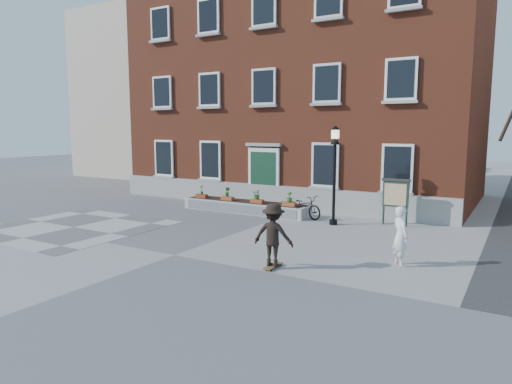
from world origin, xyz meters
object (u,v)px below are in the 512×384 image
Objects in this scene: lamp_post at (335,161)px; skateboarder at (273,235)px; bicycle at (304,206)px; bystander at (400,236)px; notice_board at (396,194)px.

lamp_post is 6.52m from skateboarder.
bystander reaches higher than bicycle.
skateboarder is (-1.46, -7.36, -0.33)m from notice_board.
notice_board reaches higher than bicycle.
notice_board is (3.75, 0.45, 0.76)m from bicycle.
bicycle is at bearing -173.22° from notice_board.
skateboarder is at bearing -83.71° from lamp_post.
skateboarder reaches higher than bicycle.
lamp_post reaches higher than skateboarder.
bicycle is 2.66m from lamp_post.
lamp_post reaches higher than bystander.
notice_board is 7.51m from skateboarder.
skateboarder is (0.69, -6.29, -1.60)m from lamp_post.
skateboarder reaches higher than bystander.
bystander is at bearing -49.45° from lamp_post.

